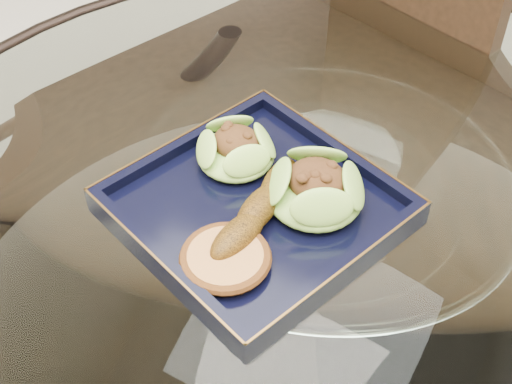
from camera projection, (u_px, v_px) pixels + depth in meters
The scene contains 7 objects.
dining_table at pixel (310, 301), 0.92m from camera, with size 1.13×1.13×0.77m.
dining_chair at pixel (327, 133), 1.23m from camera, with size 0.54×0.54×0.98m.
navy_plate at pixel (256, 211), 0.80m from camera, with size 0.27×0.27×0.02m, color black.
lettuce_wrap_left at pixel (236, 152), 0.83m from camera, with size 0.09×0.09×0.03m, color #6BA12E.
lettuce_wrap_right at pixel (315, 191), 0.78m from camera, with size 0.11×0.11×0.04m, color #64A22F.
roasted_plantain at pixel (259, 209), 0.76m from camera, with size 0.16×0.03×0.03m, color #5F3A0A.
crumb_patty at pixel (225, 259), 0.72m from camera, with size 0.08×0.08×0.02m, color #BD793F.
Camera 1 is at (0.20, -0.51, 1.35)m, focal length 50.00 mm.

